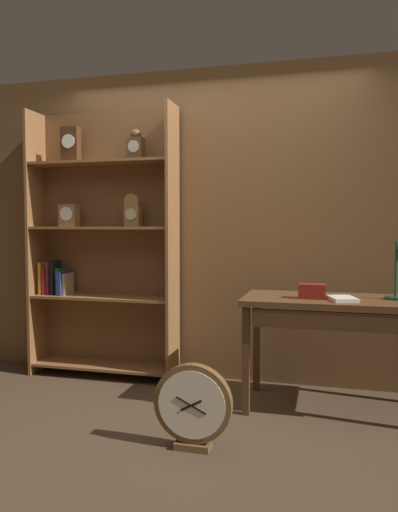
{
  "coord_description": "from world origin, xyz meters",
  "views": [
    {
      "loc": [
        0.94,
        -2.69,
        1.29
      ],
      "look_at": [
        0.04,
        0.74,
        1.08
      ],
      "focal_mm": 34.35,
      "sensor_mm": 36.0,
      "label": 1
    }
  ],
  "objects": [
    {
      "name": "back_wood_panel",
      "position": [
        0.0,
        1.33,
        1.3
      ],
      "size": [
        4.8,
        0.05,
        2.6
      ],
      "primitive_type": "cube",
      "color": "brown",
      "rests_on": "ground"
    },
    {
      "name": "ground_plane",
      "position": [
        0.0,
        0.0,
        0.0
      ],
      "size": [
        10.0,
        10.0,
        0.0
      ],
      "primitive_type": "plane",
      "color": "#4C3826"
    },
    {
      "name": "open_repair_manual",
      "position": [
        1.04,
        0.72,
        0.8
      ],
      "size": [
        0.22,
        0.26,
        0.02
      ],
      "primitive_type": "cube",
      "rotation": [
        0.0,
        0.0,
        0.29
      ],
      "color": "silver",
      "rests_on": "workbench"
    },
    {
      "name": "round_clock_large",
      "position": [
        0.2,
        -0.03,
        0.26
      ],
      "size": [
        0.46,
        0.11,
        0.5
      ],
      "color": "brown",
      "rests_on": "ground"
    },
    {
      "name": "bookshelf",
      "position": [
        -0.94,
        1.15,
        1.14
      ],
      "size": [
        1.28,
        0.31,
        2.28
      ],
      "color": "brown",
      "rests_on": "ground"
    },
    {
      "name": "workbench",
      "position": [
        1.0,
        0.8,
        0.69
      ],
      "size": [
        1.27,
        0.62,
        0.79
      ],
      "color": "brown",
      "rests_on": "ground"
    },
    {
      "name": "toolbox_small",
      "position": [
        0.84,
        0.76,
        0.84
      ],
      "size": [
        0.18,
        0.1,
        0.1
      ],
      "primitive_type": "cube",
      "color": "maroon",
      "rests_on": "workbench"
    }
  ]
}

